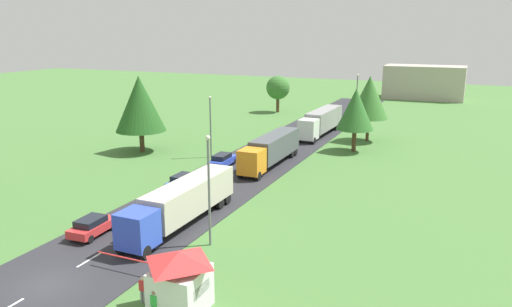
# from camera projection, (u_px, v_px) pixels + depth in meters

# --- Properties ---
(ground_plane) EXTENTS (280.00, 280.00, 0.00)m
(ground_plane) POSITION_uv_depth(u_px,v_px,m) (47.00, 286.00, 31.18)
(ground_plane) COLOR #477538
(road) EXTENTS (10.00, 140.00, 0.06)m
(road) POSITION_uv_depth(u_px,v_px,m) (225.00, 181.00, 52.91)
(road) COLOR #2B2B30
(road) RESTS_ON ground
(lane_marking_centre) EXTENTS (0.16, 122.23, 0.01)m
(lane_marking_centre) POSITION_uv_depth(u_px,v_px,m) (212.00, 188.00, 50.33)
(lane_marking_centre) COLOR white
(lane_marking_centre) RESTS_ON road
(truck_lead) EXTENTS (2.58, 13.95, 3.41)m
(truck_lead) POSITION_uv_depth(u_px,v_px,m) (182.00, 202.00, 40.44)
(truck_lead) COLOR blue
(truck_lead) RESTS_ON road
(truck_second) EXTENTS (2.51, 13.40, 3.50)m
(truck_second) POSITION_uv_depth(u_px,v_px,m) (271.00, 149.00, 58.29)
(truck_second) COLOR orange
(truck_second) RESTS_ON road
(truck_third) EXTENTS (2.88, 14.05, 3.76)m
(truck_third) POSITION_uv_depth(u_px,v_px,m) (321.00, 121.00, 75.41)
(truck_third) COLOR white
(truck_third) RESTS_ON road
(car_lead) EXTENTS (2.04, 4.17, 1.47)m
(car_lead) POSITION_uv_depth(u_px,v_px,m) (92.00, 226.00, 38.60)
(car_lead) COLOR red
(car_lead) RESTS_ON road
(car_second) EXTENTS (1.77, 4.23, 1.50)m
(car_second) POSITION_uv_depth(u_px,v_px,m) (183.00, 181.00, 50.02)
(car_second) COLOR blue
(car_second) RESTS_ON road
(car_third) EXTENTS (2.00, 4.64, 1.56)m
(car_third) POSITION_uv_depth(u_px,v_px,m) (222.00, 160.00, 58.00)
(car_third) COLOR blue
(car_third) RESTS_ON road
(guard_booth) EXTENTS (3.23, 3.39, 3.66)m
(guard_booth) POSITION_uv_depth(u_px,v_px,m) (180.00, 281.00, 28.05)
(guard_booth) COLOR white
(guard_booth) RESTS_ON ground
(barrier_gate) EXTENTS (4.64, 0.28, 1.05)m
(barrier_gate) POSITION_uv_depth(u_px,v_px,m) (143.00, 266.00, 32.30)
(barrier_gate) COLOR orange
(barrier_gate) RESTS_ON ground
(person_lead) EXTENTS (0.38, 0.22, 1.68)m
(person_lead) POSITION_uv_depth(u_px,v_px,m) (143.00, 289.00, 29.04)
(person_lead) COLOR gray
(person_lead) RESTS_ON ground
(person_second) EXTENTS (0.38, 0.24, 1.80)m
(person_second) POSITION_uv_depth(u_px,v_px,m) (154.00, 305.00, 27.29)
(person_second) COLOR black
(person_second) RESTS_ON ground
(lamppost_lead) EXTENTS (0.36, 0.36, 8.44)m
(lamppost_lead) POSITION_uv_depth(u_px,v_px,m) (209.00, 185.00, 36.00)
(lamppost_lead) COLOR slate
(lamppost_lead) RESTS_ON ground
(lamppost_second) EXTENTS (0.36, 0.36, 7.81)m
(lamppost_second) POSITION_uv_depth(u_px,v_px,m) (210.00, 123.00, 61.73)
(lamppost_second) COLOR slate
(lamppost_second) RESTS_ON ground
(lamppost_third) EXTENTS (0.36, 0.36, 8.98)m
(lamppost_third) POSITION_uv_depth(u_px,v_px,m) (357.00, 99.00, 78.98)
(lamppost_third) COLOR slate
(lamppost_third) RESTS_ON ground
(tree_oak) EXTENTS (4.60, 4.60, 7.13)m
(tree_oak) POSITION_uv_depth(u_px,v_px,m) (278.00, 88.00, 96.14)
(tree_oak) COLOR #513823
(tree_oak) RESTS_ON ground
(tree_birch) EXTENTS (6.54, 6.54, 10.03)m
(tree_birch) POSITION_uv_depth(u_px,v_px,m) (140.00, 104.00, 64.11)
(tree_birch) COLOR #513823
(tree_birch) RESTS_ON ground
(tree_maple) EXTENTS (5.52, 5.52, 9.45)m
(tree_maple) POSITION_uv_depth(u_px,v_px,m) (369.00, 97.00, 70.40)
(tree_maple) COLOR #513823
(tree_maple) RESTS_ON ground
(tree_elm) EXTENTS (4.90, 4.90, 8.37)m
(tree_elm) POSITION_uv_depth(u_px,v_px,m) (356.00, 109.00, 64.48)
(tree_elm) COLOR #513823
(tree_elm) RESTS_ON ground
(distant_building) EXTENTS (17.91, 8.58, 7.70)m
(distant_building) POSITION_uv_depth(u_px,v_px,m) (424.00, 82.00, 115.45)
(distant_building) COLOR #B2A899
(distant_building) RESTS_ON ground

